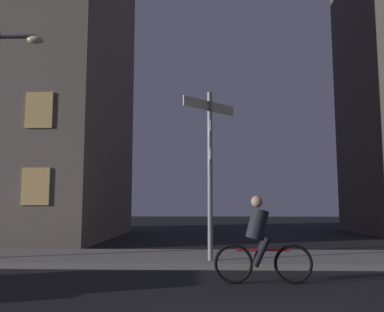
% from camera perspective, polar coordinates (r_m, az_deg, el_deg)
% --- Properties ---
extents(sidewalk_kerb, '(40.00, 2.74, 0.14)m').
position_cam_1_polar(sidewalk_kerb, '(10.58, 6.37, -14.26)').
color(sidewalk_kerb, gray).
rests_on(sidewalk_kerb, ground_plane).
extents(signpost, '(1.24, 1.73, 4.04)m').
position_cam_1_polar(signpost, '(9.69, 2.56, -0.21)').
color(signpost, gray).
rests_on(signpost, sidewalk_kerb).
extents(cyclist, '(1.82, 0.33, 1.61)m').
position_cam_1_polar(cyclist, '(7.70, 9.67, -12.00)').
color(cyclist, black).
rests_on(cyclist, ground_plane).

